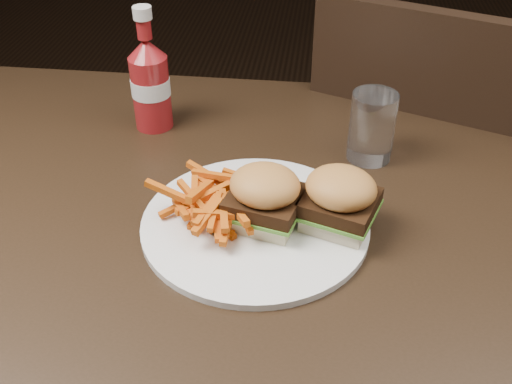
# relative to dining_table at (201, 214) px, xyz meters

# --- Properties ---
(dining_table) EXTENTS (1.20, 0.80, 0.04)m
(dining_table) POSITION_rel_dining_table_xyz_m (0.00, 0.00, 0.00)
(dining_table) COLOR black
(dining_table) RESTS_ON ground
(chair_far) EXTENTS (0.60, 0.60, 0.04)m
(chair_far) POSITION_rel_dining_table_xyz_m (0.43, 0.50, -0.30)
(chair_far) COLOR black
(chair_far) RESTS_ON ground
(plate) EXTENTS (0.30, 0.30, 0.01)m
(plate) POSITION_rel_dining_table_xyz_m (0.08, -0.04, 0.03)
(plate) COLOR white
(plate) RESTS_ON dining_table
(sandwich_half_a) EXTENTS (0.10, 0.09, 0.02)m
(sandwich_half_a) POSITION_rel_dining_table_xyz_m (0.10, -0.04, 0.04)
(sandwich_half_a) COLOR #FBEBC0
(sandwich_half_a) RESTS_ON plate
(sandwich_half_b) EXTENTS (0.10, 0.10, 0.02)m
(sandwich_half_b) POSITION_rel_dining_table_xyz_m (0.19, -0.04, 0.04)
(sandwich_half_b) COLOR beige
(sandwich_half_b) RESTS_ON plate
(fries_pile) EXTENTS (0.13, 0.13, 0.05)m
(fries_pile) POSITION_rel_dining_table_xyz_m (0.03, -0.03, 0.05)
(fries_pile) COLOR #C56C18
(fries_pile) RESTS_ON plate
(ketchup_bottle) EXTENTS (0.07, 0.07, 0.13)m
(ketchup_bottle) POSITION_rel_dining_table_xyz_m (-0.12, 0.20, 0.08)
(ketchup_bottle) COLOR maroon
(ketchup_bottle) RESTS_ON dining_table
(tumbler) EXTENTS (0.07, 0.07, 0.11)m
(tumbler) POSITION_rel_dining_table_xyz_m (0.24, 0.15, 0.08)
(tumbler) COLOR white
(tumbler) RESTS_ON dining_table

